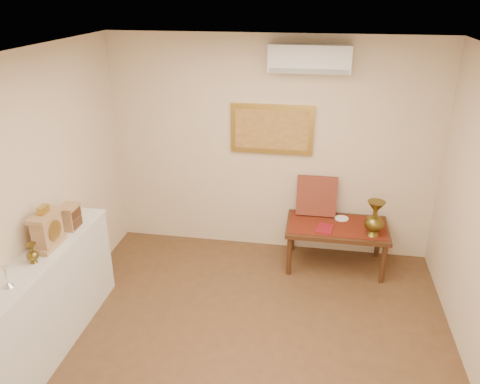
% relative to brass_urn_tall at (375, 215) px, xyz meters
% --- Properties ---
extents(floor, '(4.50, 4.50, 0.00)m').
position_rel_brass_urn_tall_xyz_m(floor, '(-1.24, -1.70, -0.81)').
color(floor, brown).
rests_on(floor, ground).
extents(ceiling, '(4.50, 4.50, 0.00)m').
position_rel_brass_urn_tall_xyz_m(ceiling, '(-1.24, -1.70, 1.89)').
color(ceiling, silver).
rests_on(ceiling, ground).
extents(wall_back, '(4.00, 0.02, 2.70)m').
position_rel_brass_urn_tall_xyz_m(wall_back, '(-1.24, 0.55, 0.54)').
color(wall_back, beige).
rests_on(wall_back, ground).
extents(wall_left, '(0.02, 4.50, 2.70)m').
position_rel_brass_urn_tall_xyz_m(wall_left, '(-3.24, -1.70, 0.54)').
color(wall_left, beige).
rests_on(wall_left, ground).
extents(candlestick, '(0.09, 0.09, 0.19)m').
position_rel_brass_urn_tall_xyz_m(candlestick, '(-3.06, -2.15, 0.26)').
color(candlestick, silver).
rests_on(candlestick, display_ledge).
extents(brass_urn_small, '(0.10, 0.10, 0.24)m').
position_rel_brass_urn_tall_xyz_m(brass_urn_small, '(-3.06, -1.79, 0.29)').
color(brass_urn_small, brown).
rests_on(brass_urn_small, display_ledge).
extents(table_cloth, '(1.14, 0.59, 0.01)m').
position_rel_brass_urn_tall_xyz_m(table_cloth, '(-0.39, 0.18, -0.26)').
color(table_cloth, maroon).
rests_on(table_cloth, low_table).
extents(brass_urn_tall, '(0.23, 0.23, 0.51)m').
position_rel_brass_urn_tall_xyz_m(brass_urn_tall, '(0.00, 0.00, 0.00)').
color(brass_urn_tall, brown).
rests_on(brass_urn_tall, table_cloth).
extents(plate, '(0.17, 0.17, 0.01)m').
position_rel_brass_urn_tall_xyz_m(plate, '(-0.34, 0.35, -0.25)').
color(plate, white).
rests_on(plate, table_cloth).
extents(menu, '(0.22, 0.28, 0.01)m').
position_rel_brass_urn_tall_xyz_m(menu, '(-0.54, 0.05, -0.25)').
color(menu, maroon).
rests_on(menu, table_cloth).
extents(cushion, '(0.49, 0.20, 0.50)m').
position_rel_brass_urn_tall_xyz_m(cushion, '(-0.66, 0.44, -0.01)').
color(cushion, '#5A121A').
rests_on(cushion, table_cloth).
extents(display_ledge, '(0.37, 2.02, 0.98)m').
position_rel_brass_urn_tall_xyz_m(display_ledge, '(-3.07, -1.70, -0.32)').
color(display_ledge, silver).
rests_on(display_ledge, floor).
extents(mantel_clock, '(0.17, 0.36, 0.41)m').
position_rel_brass_urn_tall_xyz_m(mantel_clock, '(-3.06, -1.51, 0.34)').
color(mantel_clock, tan).
rests_on(mantel_clock, display_ledge).
extents(wooden_chest, '(0.16, 0.21, 0.24)m').
position_rel_brass_urn_tall_xyz_m(wooden_chest, '(-3.05, -1.14, 0.29)').
color(wooden_chest, tan).
rests_on(wooden_chest, display_ledge).
extents(low_table, '(1.20, 0.70, 0.55)m').
position_rel_brass_urn_tall_xyz_m(low_table, '(-0.39, 0.18, -0.33)').
color(low_table, '#432514').
rests_on(low_table, floor).
extents(painting, '(1.00, 0.06, 0.60)m').
position_rel_brass_urn_tall_xyz_m(painting, '(-1.24, 0.52, 0.79)').
color(painting, '#B28F39').
rests_on(painting, wall_back).
extents(ac_unit, '(0.90, 0.25, 0.30)m').
position_rel_brass_urn_tall_xyz_m(ac_unit, '(-0.84, 0.42, 1.64)').
color(ac_unit, white).
rests_on(ac_unit, wall_back).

